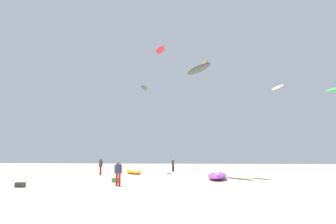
{
  "coord_description": "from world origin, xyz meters",
  "views": [
    {
      "loc": [
        3.43,
        -14.04,
        2.02
      ],
      "look_at": [
        0.0,
        20.85,
        6.68
      ],
      "focal_mm": 34.55,
      "sensor_mm": 36.0,
      "label": 1
    }
  ],
  "objects_px": {
    "kite_grounded_near": "(217,175)",
    "kite_grounded_mid": "(133,172)",
    "gear_bag": "(116,180)",
    "kite_aloft_4": "(198,69)",
    "person_left": "(173,164)",
    "kite_aloft_0": "(144,88)",
    "cooler_box": "(20,185)",
    "kite_aloft_3": "(160,50)",
    "person_foreground": "(118,171)",
    "person_midground": "(101,165)",
    "kite_aloft_5": "(277,87)"
  },
  "relations": [
    {
      "from": "kite_grounded_near",
      "to": "kite_grounded_mid",
      "type": "distance_m",
      "value": 10.67
    },
    {
      "from": "gear_bag",
      "to": "kite_aloft_4",
      "type": "relative_size",
      "value": 0.12
    },
    {
      "from": "person_left",
      "to": "gear_bag",
      "type": "xyz_separation_m",
      "value": [
        -2.98,
        -15.62,
        -0.76
      ]
    },
    {
      "from": "gear_bag",
      "to": "kite_aloft_0",
      "type": "bearing_deg",
      "value": 91.46
    },
    {
      "from": "kite_grounded_mid",
      "to": "cooler_box",
      "type": "height_order",
      "value": "kite_grounded_mid"
    },
    {
      "from": "gear_bag",
      "to": "kite_aloft_3",
      "type": "bearing_deg",
      "value": 89.67
    },
    {
      "from": "person_foreground",
      "to": "kite_aloft_3",
      "type": "distance_m",
      "value": 33.49
    },
    {
      "from": "person_midground",
      "to": "cooler_box",
      "type": "distance_m",
      "value": 12.57
    },
    {
      "from": "kite_grounded_mid",
      "to": "gear_bag",
      "type": "distance_m",
      "value": 10.4
    },
    {
      "from": "person_left",
      "to": "kite_grounded_mid",
      "type": "bearing_deg",
      "value": 8.35
    },
    {
      "from": "gear_bag",
      "to": "kite_aloft_5",
      "type": "bearing_deg",
      "value": 54.11
    },
    {
      "from": "person_midground",
      "to": "person_foreground",
      "type": "bearing_deg",
      "value": -66.37
    },
    {
      "from": "person_midground",
      "to": "cooler_box",
      "type": "relative_size",
      "value": 3.0
    },
    {
      "from": "kite_aloft_3",
      "to": "kite_grounded_mid",
      "type": "bearing_deg",
      "value": -93.63
    },
    {
      "from": "kite_grounded_near",
      "to": "kite_aloft_0",
      "type": "xyz_separation_m",
      "value": [
        -7.99,
        9.88,
        9.72
      ]
    },
    {
      "from": "kite_grounded_near",
      "to": "kite_grounded_mid",
      "type": "bearing_deg",
      "value": 142.39
    },
    {
      "from": "person_midground",
      "to": "kite_aloft_5",
      "type": "bearing_deg",
      "value": 38.21
    },
    {
      "from": "kite_grounded_near",
      "to": "kite_aloft_3",
      "type": "relative_size",
      "value": 1.48
    },
    {
      "from": "gear_bag",
      "to": "kite_aloft_4",
      "type": "xyz_separation_m",
      "value": [
        6.19,
        7.04,
        10.21
      ]
    },
    {
      "from": "kite_grounded_mid",
      "to": "person_foreground",
      "type": "bearing_deg",
      "value": -82.61
    },
    {
      "from": "kite_aloft_5",
      "to": "person_foreground",
      "type": "bearing_deg",
      "value": -121.6
    },
    {
      "from": "person_left",
      "to": "kite_aloft_0",
      "type": "height_order",
      "value": "kite_aloft_0"
    },
    {
      "from": "person_midground",
      "to": "kite_grounded_mid",
      "type": "height_order",
      "value": "person_midground"
    },
    {
      "from": "kite_aloft_3",
      "to": "kite_aloft_5",
      "type": "bearing_deg",
      "value": -2.94
    },
    {
      "from": "cooler_box",
      "to": "kite_aloft_5",
      "type": "relative_size",
      "value": 0.16
    },
    {
      "from": "person_foreground",
      "to": "kite_aloft_0",
      "type": "bearing_deg",
      "value": 1.95
    },
    {
      "from": "cooler_box",
      "to": "kite_aloft_5",
      "type": "xyz_separation_m",
      "value": [
        22.84,
        28.89,
        11.83
      ]
    },
    {
      "from": "kite_grounded_mid",
      "to": "gear_bag",
      "type": "xyz_separation_m",
      "value": [
        0.82,
        -10.37,
        -0.04
      ]
    },
    {
      "from": "person_left",
      "to": "kite_grounded_near",
      "type": "relative_size",
      "value": 0.29
    },
    {
      "from": "kite_grounded_near",
      "to": "kite_aloft_3",
      "type": "height_order",
      "value": "kite_aloft_3"
    },
    {
      "from": "kite_grounded_near",
      "to": "kite_aloft_4",
      "type": "height_order",
      "value": "kite_aloft_4"
    },
    {
      "from": "cooler_box",
      "to": "kite_aloft_0",
      "type": "xyz_separation_m",
      "value": [
        4.65,
        17.99,
        9.88
      ]
    },
    {
      "from": "cooler_box",
      "to": "kite_aloft_5",
      "type": "distance_m",
      "value": 38.68
    },
    {
      "from": "kite_aloft_0",
      "to": "gear_bag",
      "type": "bearing_deg",
      "value": -88.54
    },
    {
      "from": "kite_grounded_near",
      "to": "kite_aloft_3",
      "type": "distance_m",
      "value": 29.38
    },
    {
      "from": "person_foreground",
      "to": "kite_aloft_3",
      "type": "xyz_separation_m",
      "value": [
        -0.75,
        28.44,
        17.68
      ]
    },
    {
      "from": "person_left",
      "to": "kite_grounded_near",
      "type": "distance_m",
      "value": 12.67
    },
    {
      "from": "kite_grounded_near",
      "to": "kite_aloft_5",
      "type": "xyz_separation_m",
      "value": [
        10.2,
        20.79,
        11.68
      ]
    },
    {
      "from": "person_left",
      "to": "kite_aloft_3",
      "type": "xyz_separation_m",
      "value": [
        -2.83,
        9.93,
        17.72
      ]
    },
    {
      "from": "kite_aloft_4",
      "to": "kite_aloft_0",
      "type": "bearing_deg",
      "value": 134.31
    },
    {
      "from": "kite_grounded_near",
      "to": "kite_aloft_5",
      "type": "relative_size",
      "value": 1.59
    },
    {
      "from": "kite_grounded_mid",
      "to": "kite_aloft_0",
      "type": "bearing_deg",
      "value": 82.1
    },
    {
      "from": "kite_aloft_3",
      "to": "kite_aloft_5",
      "type": "relative_size",
      "value": 1.08
    },
    {
      "from": "kite_grounded_near",
      "to": "gear_bag",
      "type": "xyz_separation_m",
      "value": [
        -7.63,
        -3.85,
        -0.15
      ]
    },
    {
      "from": "kite_grounded_mid",
      "to": "kite_aloft_4",
      "type": "distance_m",
      "value": 12.79
    },
    {
      "from": "kite_grounded_near",
      "to": "kite_grounded_mid",
      "type": "relative_size",
      "value": 1.61
    },
    {
      "from": "cooler_box",
      "to": "kite_aloft_3",
      "type": "relative_size",
      "value": 0.15
    },
    {
      "from": "person_midground",
      "to": "kite_aloft_4",
      "type": "height_order",
      "value": "kite_aloft_4"
    },
    {
      "from": "person_left",
      "to": "kite_aloft_4",
      "type": "height_order",
      "value": "kite_aloft_4"
    },
    {
      "from": "cooler_box",
      "to": "gear_bag",
      "type": "xyz_separation_m",
      "value": [
        5.0,
        4.25,
        0.0
      ]
    }
  ]
}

